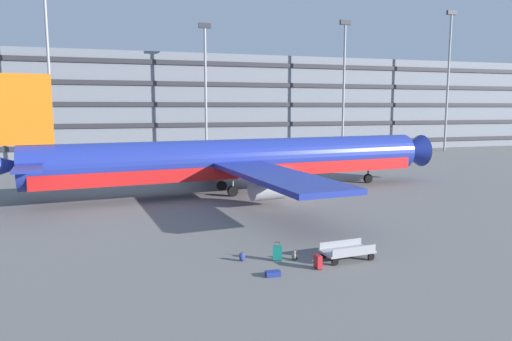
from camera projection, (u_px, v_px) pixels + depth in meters
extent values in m
plane|color=slate|center=(287.00, 196.00, 40.17)|extent=(600.00, 600.00, 0.00)
cube|color=slate|center=(198.00, 105.00, 81.53)|extent=(145.14, 15.17, 16.13)
cube|color=#2D2D33|center=(206.00, 145.00, 75.11)|extent=(143.69, 0.24, 0.70)
cube|color=#2D2D33|center=(206.00, 125.00, 74.68)|extent=(143.69, 0.24, 0.70)
cube|color=#2D2D33|center=(206.00, 104.00, 74.24)|extent=(143.69, 0.24, 0.70)
cube|color=#2D2D33|center=(205.00, 84.00, 73.81)|extent=(143.69, 0.24, 0.70)
cube|color=#2D2D33|center=(205.00, 63.00, 73.37)|extent=(143.69, 0.24, 0.70)
cylinder|color=navy|center=(242.00, 159.00, 41.34)|extent=(36.07, 7.19, 3.49)
cube|color=red|center=(242.00, 169.00, 41.46)|extent=(34.64, 6.97, 1.12)
cone|color=navy|center=(411.00, 151.00, 48.58)|extent=(3.12, 3.58, 3.31)
cube|color=orange|center=(22.00, 110.00, 34.11)|extent=(4.20, 0.79, 5.23)
cube|color=navy|center=(33.00, 158.00, 37.81)|extent=(2.33, 5.39, 0.20)
cube|color=navy|center=(28.00, 168.00, 31.76)|extent=(2.33, 5.39, 0.20)
cube|color=navy|center=(202.00, 153.00, 49.47)|extent=(5.94, 15.45, 0.36)
cube|color=navy|center=(276.00, 176.00, 32.50)|extent=(5.94, 15.45, 0.36)
cylinder|color=#9E9EA3|center=(214.00, 167.00, 47.35)|extent=(2.68, 2.17, 1.92)
cylinder|color=#9E9EA3|center=(267.00, 187.00, 35.35)|extent=(2.68, 2.17, 1.92)
cylinder|color=black|center=(368.00, 178.00, 46.91)|extent=(0.93, 0.44, 0.90)
cylinder|color=slate|center=(368.00, 172.00, 46.82)|extent=(0.20, 0.20, 1.30)
cylinder|color=black|center=(222.00, 186.00, 42.49)|extent=(0.93, 0.44, 0.90)
cylinder|color=slate|center=(222.00, 179.00, 42.40)|extent=(0.20, 0.20, 1.30)
cylinder|color=black|center=(233.00, 191.00, 39.78)|extent=(0.93, 0.44, 0.90)
cylinder|color=slate|center=(233.00, 184.00, 39.69)|extent=(0.20, 0.20, 1.30)
cylinder|color=gray|center=(49.00, 77.00, 62.09)|extent=(0.36, 0.36, 23.25)
cylinder|color=gray|center=(206.00, 94.00, 68.43)|extent=(0.36, 0.36, 18.98)
cube|color=#333338|center=(205.00, 26.00, 67.11)|extent=(1.80, 0.50, 0.70)
cylinder|color=gray|center=(344.00, 91.00, 74.77)|extent=(0.36, 0.36, 20.56)
cube|color=#333338|center=(345.00, 22.00, 73.34)|extent=(1.80, 0.50, 0.70)
cylinder|color=gray|center=(448.00, 84.00, 80.29)|extent=(0.36, 0.36, 23.19)
cube|color=#333338|center=(452.00, 13.00, 78.69)|extent=(1.80, 0.50, 0.70)
cube|color=#147266|center=(277.00, 253.00, 23.01)|extent=(0.50, 0.34, 0.71)
cylinder|color=#333338|center=(280.00, 244.00, 23.02)|extent=(0.02, 0.02, 0.18)
cylinder|color=#333338|center=(275.00, 244.00, 23.01)|extent=(0.02, 0.02, 0.18)
cube|color=black|center=(277.00, 242.00, 23.00)|extent=(0.24, 0.09, 0.02)
cylinder|color=black|center=(281.00, 261.00, 22.97)|extent=(0.03, 0.05, 0.05)
cylinder|color=black|center=(274.00, 261.00, 22.97)|extent=(0.03, 0.05, 0.05)
cylinder|color=black|center=(281.00, 260.00, 23.15)|extent=(0.03, 0.05, 0.05)
cylinder|color=black|center=(274.00, 260.00, 23.15)|extent=(0.03, 0.05, 0.05)
cube|color=navy|center=(273.00, 274.00, 20.94)|extent=(0.68, 0.40, 0.23)
cube|color=black|center=(280.00, 273.00, 21.03)|extent=(0.04, 0.19, 0.02)
cube|color=#B21E23|center=(318.00, 261.00, 21.89)|extent=(0.26, 0.47, 0.61)
cylinder|color=#333338|center=(321.00, 255.00, 21.75)|extent=(0.02, 0.02, 0.09)
cylinder|color=#333338|center=(318.00, 253.00, 21.98)|extent=(0.02, 0.02, 0.09)
cube|color=black|center=(319.00, 253.00, 21.86)|extent=(0.03, 0.25, 0.02)
cylinder|color=black|center=(318.00, 270.00, 21.73)|extent=(0.05, 0.02, 0.05)
cylinder|color=black|center=(314.00, 267.00, 22.07)|extent=(0.05, 0.02, 0.05)
cylinder|color=black|center=(321.00, 269.00, 21.79)|extent=(0.05, 0.02, 0.05)
cylinder|color=black|center=(318.00, 267.00, 22.14)|extent=(0.05, 0.02, 0.05)
ellipsoid|color=navy|center=(242.00, 257.00, 22.99)|extent=(0.32, 0.21, 0.43)
ellipsoid|color=navy|center=(243.00, 259.00, 22.92)|extent=(0.22, 0.10, 0.19)
torus|color=black|center=(242.00, 252.00, 22.98)|extent=(0.08, 0.02, 0.08)
cube|color=black|center=(243.00, 256.00, 23.10)|extent=(0.04, 0.03, 0.36)
cube|color=black|center=(240.00, 257.00, 23.03)|extent=(0.04, 0.03, 0.36)
ellipsoid|color=gray|center=(295.00, 255.00, 23.18)|extent=(0.36, 0.39, 0.48)
ellipsoid|color=gray|center=(293.00, 256.00, 23.22)|extent=(0.20, 0.24, 0.22)
torus|color=black|center=(295.00, 250.00, 23.14)|extent=(0.05, 0.08, 0.08)
cube|color=black|center=(296.00, 256.00, 23.07)|extent=(0.04, 0.04, 0.41)
cube|color=black|center=(297.00, 255.00, 23.24)|extent=(0.04, 0.04, 0.41)
cube|color=gray|center=(347.00, 251.00, 23.22)|extent=(2.70, 1.52, 0.12)
cylinder|color=#4C4C51|center=(318.00, 260.00, 22.64)|extent=(0.70, 0.11, 0.05)
cube|color=gray|center=(354.00, 251.00, 22.62)|extent=(2.46, 0.26, 0.40)
cube|color=gray|center=(341.00, 244.00, 23.76)|extent=(2.46, 0.26, 0.40)
cylinder|color=black|center=(335.00, 262.00, 22.36)|extent=(0.37, 0.13, 0.36)
cylinder|color=black|center=(323.00, 255.00, 23.38)|extent=(0.37, 0.13, 0.36)
cylinder|color=black|center=(371.00, 257.00, 23.13)|extent=(0.37, 0.13, 0.36)
cylinder|color=black|center=(358.00, 250.00, 24.14)|extent=(0.37, 0.13, 0.36)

